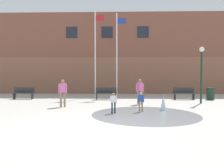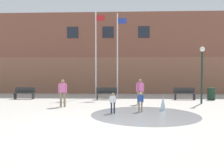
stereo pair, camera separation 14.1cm
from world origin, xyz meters
name	(u,v)px [view 1 (the left image)]	position (x,y,z in m)	size (l,w,h in m)	color
ground_plane	(85,132)	(0.00, 0.00, 0.00)	(100.00, 100.00, 0.00)	#B2ADA3
library_building	(108,56)	(0.00, 17.66, 4.02)	(36.00, 6.05, 8.04)	brown
splash_fountain	(151,111)	(2.64, 3.60, 0.11)	(5.01, 5.01, 0.76)	gray
park_bench_far_left	(24,93)	(-6.17, 9.59, 0.48)	(1.60, 0.44, 0.91)	#28282D
park_bench_left_of_flagpoles	(106,93)	(0.17, 9.51, 0.48)	(1.60, 0.44, 0.91)	#28282D
park_bench_under_right_flagpole	(184,93)	(6.05, 9.67, 0.48)	(1.60, 0.44, 0.91)	#28282D
child_running	(141,100)	(2.21, 3.99, 0.58)	(0.31, 0.22, 0.99)	#89755B
teen_by_trashcan	(140,90)	(2.45, 6.84, 0.93)	(0.50, 0.39, 1.59)	#89755B
child_with_pink_shirt	(113,101)	(0.85, 3.53, 0.58)	(0.31, 0.24, 0.99)	#1E233D
adult_watching	(63,91)	(-2.13, 5.59, 0.93)	(0.50, 0.34, 1.59)	#89755B
flagpole_left	(96,51)	(-0.80, 11.32, 3.84)	(0.80, 0.10, 7.20)	silver
flagpole_right	(117,53)	(1.00, 11.32, 3.72)	(0.80, 0.10, 6.96)	silver
lamp_post_right_lane	(201,66)	(6.47, 7.39, 2.41)	(0.32, 0.32, 3.67)	#192D23
trash_can	(210,94)	(8.01, 9.61, 0.45)	(0.56, 0.56, 0.90)	#193323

